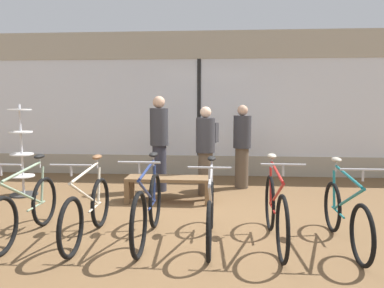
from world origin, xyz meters
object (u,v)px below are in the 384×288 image
at_px(display_bench, 168,181).
at_px(customer_by_window, 242,145).
at_px(bicycle_left, 88,210).
at_px(accessory_rack, 22,158).
at_px(bicycle_center_left, 148,208).
at_px(bicycle_far_left, 26,209).
at_px(bicycle_right, 275,211).
at_px(customer_mid_floor, 206,148).
at_px(customer_near_rack, 159,141).
at_px(bicycle_far_right, 345,215).
at_px(bicycle_center_right, 210,212).

distance_m(display_bench, customer_by_window, 1.77).
bearing_deg(bicycle_left, accessory_rack, 133.55).
bearing_deg(display_bench, customer_by_window, 41.20).
distance_m(bicycle_center_left, accessory_rack, 3.31).
height_order(bicycle_far_left, bicycle_right, bicycle_right).
relative_size(customer_by_window, customer_mid_floor, 1.01).
distance_m(display_bench, customer_near_rack, 0.99).
bearing_deg(bicycle_right, customer_near_rack, 125.73).
relative_size(bicycle_far_left, bicycle_center_left, 0.97).
xyz_separation_m(display_bench, customer_near_rack, (-0.27, 0.75, 0.59)).
bearing_deg(bicycle_far_right, bicycle_center_left, 179.96).
bearing_deg(bicycle_far_left, bicycle_center_left, 1.93).
height_order(bicycle_center_right, bicycle_far_right, bicycle_far_right).
relative_size(bicycle_center_right, bicycle_far_right, 0.99).
xyz_separation_m(bicycle_center_right, customer_near_rack, (-1.02, 2.49, 0.57)).
xyz_separation_m(accessory_rack, customer_near_rack, (2.38, 0.52, 0.26)).
bearing_deg(bicycle_center_left, display_bench, 89.88).
height_order(customer_near_rack, customer_by_window, customer_near_rack).
bearing_deg(accessory_rack, bicycle_far_left, -60.62).
xyz_separation_m(bicycle_right, accessory_rack, (-4.17, 1.97, 0.27)).
bearing_deg(customer_by_window, display_bench, -138.80).
bearing_deg(bicycle_far_right, customer_by_window, 110.03).
height_order(bicycle_right, customer_mid_floor, customer_mid_floor).
xyz_separation_m(display_bench, customer_mid_floor, (0.60, 0.55, 0.50)).
xyz_separation_m(bicycle_center_left, bicycle_center_right, (0.76, -0.00, -0.03)).
relative_size(bicycle_left, display_bench, 1.18).
distance_m(bicycle_far_left, display_bench, 2.34).
bearing_deg(customer_mid_floor, customer_by_window, 40.36).
xyz_separation_m(bicycle_right, bicycle_far_right, (0.80, -0.00, -0.03)).
height_order(bicycle_center_right, customer_mid_floor, customer_mid_floor).
distance_m(bicycle_far_left, bicycle_center_left, 1.51).
xyz_separation_m(bicycle_center_left, bicycle_far_right, (2.32, -0.00, -0.03)).
distance_m(bicycle_center_right, customer_near_rack, 2.75).
bearing_deg(accessory_rack, bicycle_left, -46.45).
xyz_separation_m(bicycle_left, bicycle_center_left, (0.73, 0.05, 0.03)).
xyz_separation_m(bicycle_center_right, customer_by_window, (0.52, 2.85, 0.47)).
bearing_deg(customer_mid_floor, bicycle_right, -68.19).
bearing_deg(customer_near_rack, bicycle_center_left, -83.84).
distance_m(accessory_rack, customer_mid_floor, 3.28).
bearing_deg(customer_near_rack, bicycle_far_left, -116.13).
xyz_separation_m(bicycle_right, customer_by_window, (-0.24, 2.85, 0.43)).
distance_m(accessory_rack, customer_by_window, 4.03).
height_order(customer_by_window, customer_mid_floor, customer_by_window).
xyz_separation_m(bicycle_center_left, customer_near_rack, (-0.27, 2.48, 0.54)).
relative_size(bicycle_far_left, customer_by_window, 1.04).
bearing_deg(customer_mid_floor, bicycle_left, -119.98).
bearing_deg(bicycle_center_right, bicycle_far_right, 0.12).
xyz_separation_m(bicycle_left, customer_mid_floor, (1.34, 2.33, 0.48)).
relative_size(bicycle_far_left, bicycle_left, 1.01).
bearing_deg(bicycle_far_left, bicycle_far_right, 0.74).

